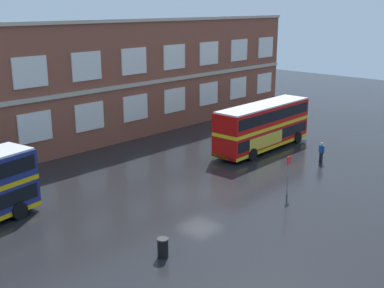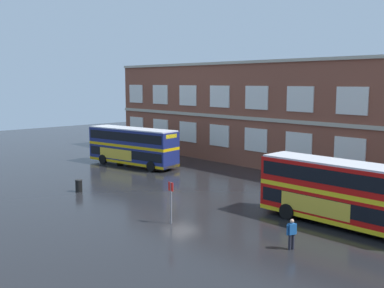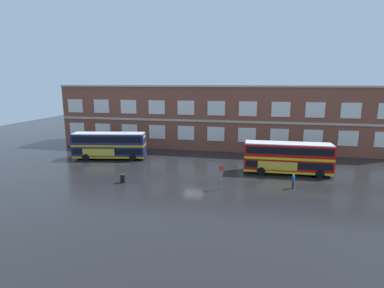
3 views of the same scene
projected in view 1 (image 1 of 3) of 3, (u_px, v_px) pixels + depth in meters
ground_plane at (179, 187)px, 34.66m from camera, size 120.00×120.00×0.00m
brick_terminal_building at (62, 84)px, 44.46m from camera, size 57.20×8.19×11.18m
double_decker_middle at (263, 126)px, 43.04m from camera, size 11.05×3.02×4.07m
waiting_passenger at (321, 152)px, 39.69m from camera, size 0.37×0.63×1.70m
bus_stand_flag at (288, 172)px, 32.77m from camera, size 0.44×0.10×2.70m
station_litter_bin at (163, 248)px, 24.85m from camera, size 0.60×0.60×1.03m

